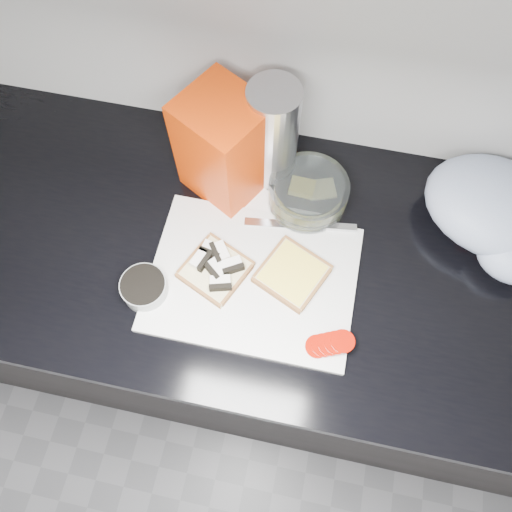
{
  "coord_description": "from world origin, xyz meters",
  "views": [
    {
      "loc": [
        -0.06,
        0.78,
        1.82
      ],
      "look_at": [
        -0.14,
        1.16,
        0.95
      ],
      "focal_mm": 35.0,
      "sensor_mm": 36.0,
      "label": 1
    }
  ],
  "objects_px": {
    "cutting_board": "(253,279)",
    "bread_bag": "(224,147)",
    "steel_canister": "(272,136)",
    "glass_bowl": "(308,194)"
  },
  "relations": [
    {
      "from": "cutting_board",
      "to": "bread_bag",
      "type": "bearing_deg",
      "value": 115.4
    },
    {
      "from": "steel_canister",
      "to": "bread_bag",
      "type": "bearing_deg",
      "value": -153.63
    },
    {
      "from": "glass_bowl",
      "to": "steel_canister",
      "type": "bearing_deg",
      "value": 145.31
    },
    {
      "from": "bread_bag",
      "to": "steel_canister",
      "type": "bearing_deg",
      "value": 55.71
    },
    {
      "from": "cutting_board",
      "to": "glass_bowl",
      "type": "xyz_separation_m",
      "value": [
        0.07,
        0.2,
        0.03
      ]
    },
    {
      "from": "cutting_board",
      "to": "glass_bowl",
      "type": "distance_m",
      "value": 0.21
    },
    {
      "from": "cutting_board",
      "to": "steel_canister",
      "type": "xyz_separation_m",
      "value": [
        -0.02,
        0.26,
        0.12
      ]
    },
    {
      "from": "steel_canister",
      "to": "cutting_board",
      "type": "bearing_deg",
      "value": -86.61
    },
    {
      "from": "glass_bowl",
      "to": "bread_bag",
      "type": "distance_m",
      "value": 0.2
    },
    {
      "from": "bread_bag",
      "to": "steel_canister",
      "type": "distance_m",
      "value": 0.1
    }
  ]
}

